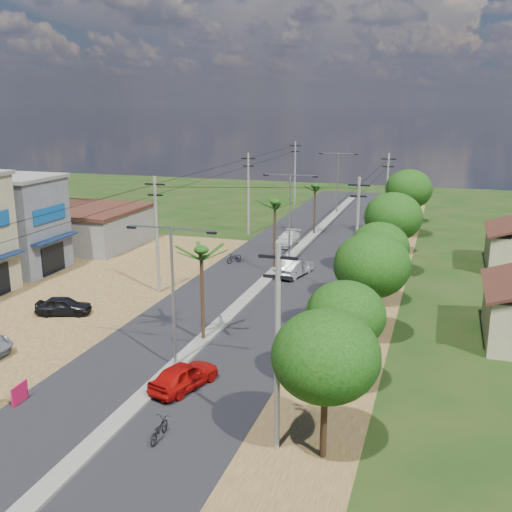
{
  "coord_description": "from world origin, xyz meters",
  "views": [
    {
      "loc": [
        13.52,
        -27.8,
        14.26
      ],
      "look_at": [
        0.24,
        13.97,
        3.0
      ],
      "focal_mm": 42.0,
      "sensor_mm": 36.0,
      "label": 1
    }
  ],
  "objects_px": {
    "car_white_far": "(288,239)",
    "roadside_sign": "(20,394)",
    "car_parked_dark": "(64,306)",
    "car_silver_mid": "(294,268)",
    "moto_rider_east": "(159,430)",
    "car_red_near": "(184,376)"
  },
  "relations": [
    {
      "from": "car_red_near",
      "to": "car_white_far",
      "type": "height_order",
      "value": "car_red_near"
    },
    {
      "from": "car_parked_dark",
      "to": "moto_rider_east",
      "type": "relative_size",
      "value": 2.16
    },
    {
      "from": "car_white_far",
      "to": "car_parked_dark",
      "type": "distance_m",
      "value": 26.58
    },
    {
      "from": "car_silver_mid",
      "to": "moto_rider_east",
      "type": "xyz_separation_m",
      "value": [
        0.56,
        -26.44,
        -0.28
      ]
    },
    {
      "from": "car_silver_mid",
      "to": "moto_rider_east",
      "type": "bearing_deg",
      "value": 104.01
    },
    {
      "from": "moto_rider_east",
      "to": "roadside_sign",
      "type": "height_order",
      "value": "roadside_sign"
    },
    {
      "from": "car_parked_dark",
      "to": "roadside_sign",
      "type": "xyz_separation_m",
      "value": [
        5.48,
        -11.44,
        -0.14
      ]
    },
    {
      "from": "car_white_far",
      "to": "roadside_sign",
      "type": "xyz_separation_m",
      "value": [
        -4.0,
        -36.27,
        -0.16
      ]
    },
    {
      "from": "car_white_far",
      "to": "car_parked_dark",
      "type": "relative_size",
      "value": 1.21
    },
    {
      "from": "car_parked_dark",
      "to": "moto_rider_east",
      "type": "bearing_deg",
      "value": -150.24
    },
    {
      "from": "car_white_far",
      "to": "moto_rider_east",
      "type": "relative_size",
      "value": 2.62
    },
    {
      "from": "car_silver_mid",
      "to": "moto_rider_east",
      "type": "relative_size",
      "value": 2.59
    },
    {
      "from": "car_silver_mid",
      "to": "car_white_far",
      "type": "bearing_deg",
      "value": -59.71
    },
    {
      "from": "car_red_near",
      "to": "moto_rider_east",
      "type": "distance_m",
      "value": 4.83
    },
    {
      "from": "car_silver_mid",
      "to": "roadside_sign",
      "type": "xyz_separation_m",
      "value": [
        -7.39,
        -25.54,
        -0.24
      ]
    },
    {
      "from": "car_silver_mid",
      "to": "car_parked_dark",
      "type": "height_order",
      "value": "car_silver_mid"
    },
    {
      "from": "car_silver_mid",
      "to": "moto_rider_east",
      "type": "height_order",
      "value": "car_silver_mid"
    },
    {
      "from": "car_red_near",
      "to": "roadside_sign",
      "type": "relative_size",
      "value": 3.38
    },
    {
      "from": "car_silver_mid",
      "to": "roadside_sign",
      "type": "bearing_deg",
      "value": 86.66
    },
    {
      "from": "car_white_far",
      "to": "roadside_sign",
      "type": "bearing_deg",
      "value": -94.64
    },
    {
      "from": "car_silver_mid",
      "to": "car_white_far",
      "type": "height_order",
      "value": "car_silver_mid"
    },
    {
      "from": "car_parked_dark",
      "to": "roadside_sign",
      "type": "distance_m",
      "value": 12.68
    }
  ]
}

